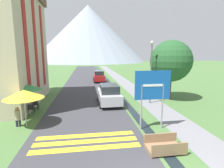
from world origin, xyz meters
TOP-DOWN VIEW (x-y plane):
  - ground_plane at (0.00, 20.00)m, footprint 160.00×160.00m
  - road at (-2.50, 30.00)m, footprint 6.40×60.00m
  - footpath at (3.60, 30.00)m, footprint 2.20×60.00m
  - drainage_channel at (1.20, 30.00)m, footprint 0.60×60.00m
  - crosswalk_marking at (-2.50, 3.85)m, footprint 5.44×1.84m
  - mountain_distant at (-0.79, 97.78)m, footprint 62.87×62.87m
  - hotel_building at (-9.40, 12.00)m, footprint 5.53×9.67m
  - road_sign at (1.48, 4.92)m, footprint 2.19×0.11m
  - footbridge at (1.20, 2.41)m, footprint 1.70×1.10m
  - parked_car_near at (-0.40, 10.67)m, footprint 1.95×4.21m
  - parked_car_far at (-0.41, 23.81)m, footprint 1.81×4.32m
  - cafe_chair_middle at (-6.62, 8.60)m, footprint 0.40×0.40m
  - cafe_chair_far_right at (-6.61, 9.82)m, footprint 0.40×0.40m
  - cafe_chair_far_left at (-6.72, 10.05)m, footprint 0.40×0.40m
  - cafe_umbrella_front_yellow at (-6.30, 6.46)m, footprint 2.42×2.42m
  - cafe_umbrella_middle_green at (-6.73, 8.68)m, footprint 2.07×2.07m
  - person_seated_far at (-6.78, 6.45)m, footprint 0.32×0.32m
  - person_standing_terrace at (-7.10, 7.99)m, footprint 0.32×0.32m
  - person_seated_near at (-7.10, 9.72)m, footprint 0.32×0.32m
  - streetlamp at (3.43, 10.38)m, footprint 0.28×0.28m
  - tree_by_path at (5.86, 11.47)m, footprint 4.08×4.08m

SIDE VIEW (x-z plane):
  - ground_plane at x=0.00m, z-range 0.00..0.00m
  - drainage_channel at x=1.20m, z-range 0.00..0.00m
  - road at x=-2.50m, z-range 0.00..0.01m
  - footpath at x=3.60m, z-range 0.00..0.01m
  - crosswalk_marking at x=-2.50m, z-range 0.00..0.01m
  - footbridge at x=1.20m, z-range -0.10..0.55m
  - cafe_chair_middle at x=-6.62m, z-range 0.09..0.94m
  - cafe_chair_far_right at x=-6.61m, z-range 0.09..0.94m
  - cafe_chair_far_left at x=-6.72m, z-range 0.09..0.94m
  - person_seated_near at x=-7.10m, z-range 0.06..1.26m
  - person_seated_far at x=-6.78m, z-range 0.07..1.36m
  - parked_car_far at x=-0.41m, z-range 0.00..1.82m
  - parked_car_near at x=-0.40m, z-range 0.00..1.82m
  - person_standing_terrace at x=-7.10m, z-range 0.14..1.85m
  - cafe_umbrella_front_yellow at x=-6.30m, z-range 0.92..3.29m
  - cafe_umbrella_middle_green at x=-6.73m, z-range 0.97..3.28m
  - road_sign at x=1.48m, z-range 0.63..4.24m
  - streetlamp at x=3.43m, z-range 0.49..6.20m
  - tree_by_path at x=5.86m, z-range 0.90..6.80m
  - hotel_building at x=-9.40m, z-range 0.43..11.02m
  - mountain_distant at x=-0.79m, z-range 0.00..30.93m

